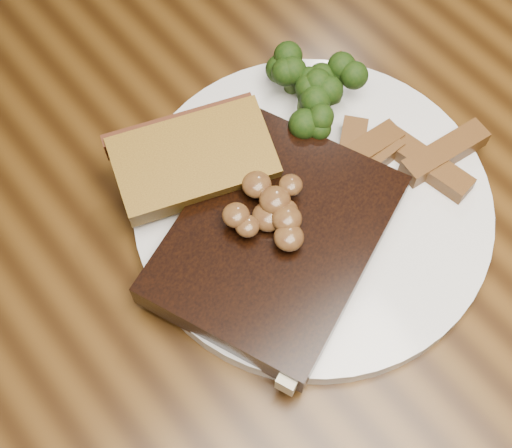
{
  "coord_description": "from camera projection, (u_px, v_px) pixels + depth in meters",
  "views": [
    {
      "loc": [
        -0.17,
        -0.2,
        1.25
      ],
      "look_at": [
        -0.02,
        -0.01,
        0.78
      ],
      "focal_mm": 50.0,
      "sensor_mm": 36.0,
      "label": 1
    }
  ],
  "objects": [
    {
      "name": "ground",
      "position": [
        258.0,
        415.0,
        1.23
      ],
      "size": [
        4.5,
        4.5,
        0.0
      ],
      "primitive_type": "plane",
      "color": "#321B0B",
      "rests_on": "ground"
    },
    {
      "name": "dining_table",
      "position": [
        260.0,
        263.0,
        0.64
      ],
      "size": [
        1.6,
        0.9,
        0.75
      ],
      "color": "#462B0E",
      "rests_on": "ground"
    },
    {
      "name": "plate",
      "position": [
        312.0,
        207.0,
        0.56
      ],
      "size": [
        0.3,
        0.3,
        0.01
      ],
      "primitive_type": "cylinder",
      "rotation": [
        0.0,
        0.0,
        -0.09
      ],
      "color": "white",
      "rests_on": "dining_table"
    },
    {
      "name": "steak",
      "position": [
        276.0,
        239.0,
        0.52
      ],
      "size": [
        0.22,
        0.19,
        0.03
      ],
      "primitive_type": "cube",
      "rotation": [
        0.0,
        0.0,
        0.38
      ],
      "color": "black",
      "rests_on": "plate"
    },
    {
      "name": "steak_bone",
      "position": [
        331.0,
        302.0,
        0.51
      ],
      "size": [
        0.14,
        0.07,
        0.02
      ],
      "primitive_type": "cube",
      "rotation": [
        0.0,
        0.0,
        0.38
      ],
      "color": "beige",
      "rests_on": "plate"
    },
    {
      "name": "mushroom_pile",
      "position": [
        279.0,
        216.0,
        0.5
      ],
      "size": [
        0.07,
        0.07,
        0.03
      ],
      "primitive_type": null,
      "color": "brown",
      "rests_on": "steak"
    },
    {
      "name": "garlic_bread",
      "position": [
        196.0,
        175.0,
        0.55
      ],
      "size": [
        0.13,
        0.1,
        0.03
      ],
      "primitive_type": "cube",
      "rotation": [
        0.0,
        0.0,
        -0.34
      ],
      "color": "#8A6319",
      "rests_on": "plate"
    },
    {
      "name": "potato_wedges",
      "position": [
        385.0,
        156.0,
        0.56
      ],
      "size": [
        0.1,
        0.1,
        0.02
      ],
      "primitive_type": null,
      "color": "brown",
      "rests_on": "plate"
    },
    {
      "name": "broccoli_cluster",
      "position": [
        309.0,
        103.0,
        0.57
      ],
      "size": [
        0.07,
        0.07,
        0.04
      ],
      "primitive_type": null,
      "color": "#20330B",
      "rests_on": "plate"
    }
  ]
}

